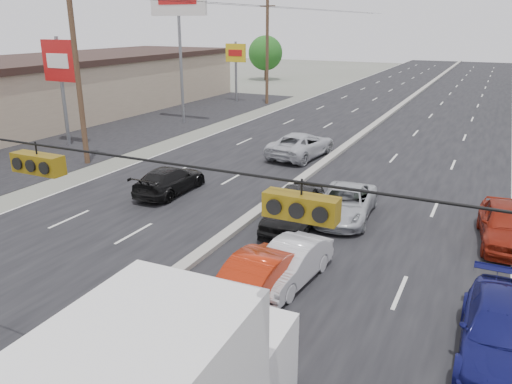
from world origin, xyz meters
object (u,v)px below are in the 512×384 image
Objects in this scene: pole_sign_billboard at (178,8)px; oncoming_far at (301,145)px; utility_pole_left_b at (78,74)px; queue_car_a at (294,208)px; red_sedan at (252,282)px; oncoming_near at (170,180)px; queue_car_b at (289,264)px; tree_left_far at (265,53)px; queue_car_c at (345,203)px; utility_pole_left_c at (267,52)px; pole_sign_far at (236,58)px; queue_car_d at (503,333)px; pole_sign_mid at (60,67)px; queue_car_e at (507,225)px.

pole_sign_billboard is 16.30m from oncoming_far.
utility_pole_left_b is 15.49m from queue_car_a.
queue_car_a reaches higher than red_sedan.
queue_car_a is 7.05m from oncoming_near.
utility_pole_left_b is at bearing 159.50° from queue_car_b.
tree_left_far is 1.32× the size of queue_car_a.
pole_sign_billboard is 2.36× the size of queue_car_a.
queue_car_b is (16.00, -7.86, -4.47)m from utility_pole_left_b.
queue_car_c is (18.00, -14.77, -8.21)m from pole_sign_billboard.
utility_pole_left_b is at bearing -90.00° from utility_pole_left_c.
pole_sign_billboard is at bearing -82.87° from pole_sign_far.
utility_pole_left_b is 46.01m from tree_left_far.
tree_left_far reaches higher than queue_car_d.
utility_pole_left_c is at bearing -52.91° from oncoming_far.
pole_sign_mid is 1.14× the size of tree_left_far.
queue_car_c is at bearing 127.96° from oncoming_far.
red_sedan is (20.00, -12.52, -4.43)m from pole_sign_mid.
queue_car_b is 6.21m from queue_car_d.
pole_sign_mid is 1.17× the size of pole_sign_far.
tree_left_far is at bearing 121.43° from queue_car_b.
queue_car_b is 0.88× the size of oncoming_near.
tree_left_far is at bearing 118.60° from red_sedan.
pole_sign_billboard is 24.69m from queue_car_c.
queue_car_e is at bearing -46.22° from pole_sign_far.
utility_pole_left_c reaches higher than queue_car_a.
oncoming_far is (15.22, 3.86, -4.37)m from pole_sign_mid.
red_sedan is 10.77m from oncoming_near.
queue_car_e is at bearing -31.41° from pole_sign_billboard.
pole_sign_far is at bearing 122.80° from red_sedan.
utility_pole_left_c is 22.19m from tree_left_far.
oncoming_far reaches higher than queue_car_b.
queue_car_c is (16.00, -1.77, -4.45)m from utility_pole_left_b.
queue_car_d is 1.07× the size of queue_car_e.
queue_car_d is (26.59, -12.11, -4.41)m from pole_sign_mid.
pole_sign_far reaches higher than oncoming_far.
queue_car_e reaches higher than queue_car_d.
utility_pole_left_c is 2.59× the size of queue_car_b.
red_sedan is (25.00, -54.52, -3.03)m from tree_left_far.
utility_pole_left_b reaches higher than queue_car_d.
queue_car_c is at bearing -39.37° from pole_sign_billboard.
utility_pole_left_c reaches higher than red_sedan.
tree_left_far is 1.39× the size of oncoming_near.
tree_left_far is at bearing 96.79° from pole_sign_mid.
queue_car_d reaches higher than oncoming_near.
oncoming_near is (17.01, -47.30, -3.08)m from tree_left_far.
red_sedan is at bearing -98.71° from queue_car_c.
pole_sign_mid reaches higher than queue_car_d.
tree_left_far reaches higher than oncoming_near.
red_sedan is at bearing -135.98° from queue_car_e.
pole_sign_mid is 42.32m from tree_left_far.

